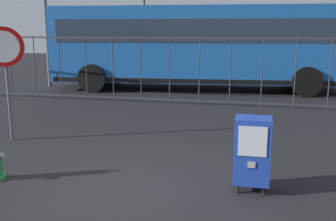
% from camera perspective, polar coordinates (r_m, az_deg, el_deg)
% --- Properties ---
extents(ground_plane, '(60.00, 60.00, 0.00)m').
position_cam_1_polar(ground_plane, '(5.34, -6.20, -11.93)').
color(ground_plane, black).
extents(newspaper_box_primary, '(0.48, 0.42, 1.02)m').
position_cam_1_polar(newspaper_box_primary, '(5.29, 12.44, -5.81)').
color(newspaper_box_primary, black).
rests_on(newspaper_box_primary, ground_plane).
extents(stop_sign, '(0.71, 0.31, 2.23)m').
position_cam_1_polar(stop_sign, '(8.04, -23.10, 6.96)').
color(stop_sign, '#4C4F54').
rests_on(stop_sign, ground_plane).
extents(fence_barrier, '(18.03, 0.04, 2.00)m').
position_cam_1_polar(fence_barrier, '(11.34, 4.69, 6.01)').
color(fence_barrier, '#2D2D33').
rests_on(fence_barrier, ground_plane).
extents(bus_near, '(10.70, 3.60, 3.00)m').
position_cam_1_polar(bus_near, '(14.33, 4.53, 9.97)').
color(bus_near, '#19519E').
rests_on(bus_near, ground_plane).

